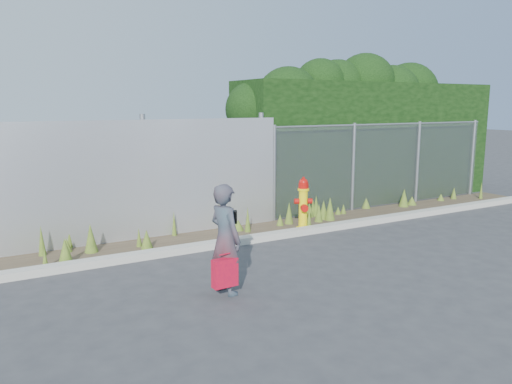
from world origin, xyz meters
name	(u,v)px	position (x,y,z in m)	size (l,w,h in m)	color
ground	(318,269)	(0.00, 0.00, 0.00)	(80.00, 80.00, 0.00)	#353537
curb	(259,238)	(0.00, 1.80, 0.06)	(16.00, 0.22, 0.12)	#AEAB9D
weed_strip	(240,225)	(-0.01, 2.55, 0.13)	(16.00, 1.32, 0.54)	#453727
corrugated_fence	(57,187)	(-3.25, 3.01, 1.10)	(8.50, 0.21, 2.30)	#B1B3B9
chainlink_fence	(387,165)	(4.25, 3.00, 1.03)	(6.50, 0.07, 2.05)	gray
hedge	(363,123)	(4.39, 4.05, 1.99)	(7.68, 1.79, 3.76)	black
fire_hydrant	(303,204)	(1.16, 2.07, 0.52)	(0.36, 0.32, 1.07)	yellow
woman	(225,239)	(-1.66, -0.17, 0.73)	(0.54, 0.35, 1.47)	#115D6B
red_tote_bag	(225,273)	(-1.76, -0.37, 0.35)	(0.33, 0.12, 0.44)	#A90928
black_shoulder_bag	(228,217)	(-1.54, -0.04, 0.99)	(0.23, 0.09, 0.17)	black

